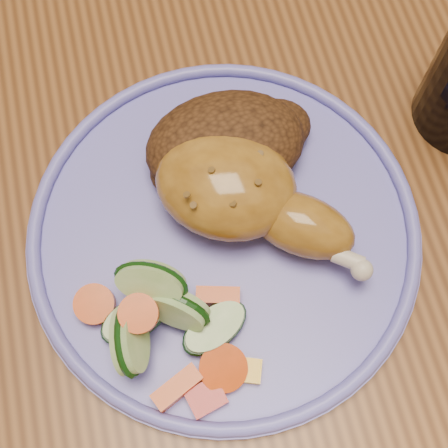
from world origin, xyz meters
name	(u,v)px	position (x,y,z in m)	size (l,w,h in m)	color
ground	(212,300)	(0.00, 0.00, 0.00)	(4.00, 4.00, 0.00)	#51301B
dining_table	(200,128)	(0.00, 0.00, 0.67)	(0.90, 1.40, 0.75)	brown
plate	(224,234)	(-0.01, -0.14, 0.76)	(0.29, 0.29, 0.01)	#6C68CD
plate_rim	(224,229)	(-0.01, -0.14, 0.77)	(0.28, 0.28, 0.01)	#6C68CD
chicken_leg	(244,195)	(0.01, -0.13, 0.79)	(0.15, 0.15, 0.05)	#A36F22
rice_pilaf	(228,144)	(0.01, -0.08, 0.78)	(0.13, 0.09, 0.05)	#442711
vegetable_pile	(165,322)	(-0.06, -0.20, 0.78)	(0.12, 0.12, 0.06)	#A50A05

